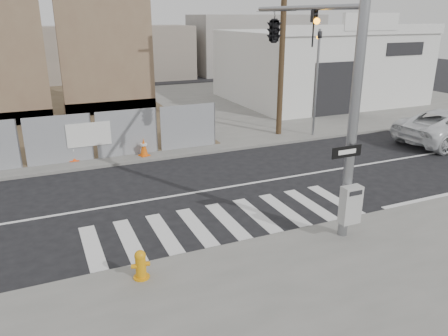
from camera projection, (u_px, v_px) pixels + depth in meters
name	position (u px, v px, depth m)	size (l,w,h in m)	color
ground	(198.00, 192.00, 15.47)	(100.00, 100.00, 0.00)	black
sidewalk_far	(121.00, 114.00, 27.54)	(50.00, 20.00, 0.12)	slate
signal_pole	(297.00, 56.00, 13.07)	(0.96, 5.87, 7.00)	gray
far_signal_pole	(317.00, 68.00, 21.33)	(0.16, 0.20, 5.60)	gray
concrete_wall_right	(108.00, 60.00, 26.33)	(5.50, 1.30, 8.00)	brown
auto_shop	(318.00, 66.00, 31.15)	(12.00, 10.20, 5.95)	silver
utility_pole_right	(283.00, 31.00, 20.97)	(1.60, 0.28, 10.00)	#483721
fire_hydrant	(141.00, 264.00, 10.09)	(0.49, 0.49, 0.72)	orange
traffic_cone_c	(73.00, 152.00, 18.33)	(0.41, 0.41, 0.75)	#FE4A0D
traffic_cone_d	(144.00, 147.00, 18.97)	(0.51, 0.51, 0.79)	#E65A0C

